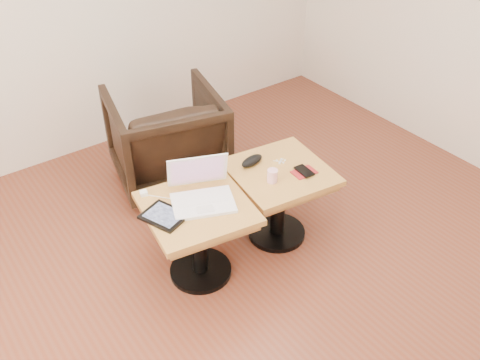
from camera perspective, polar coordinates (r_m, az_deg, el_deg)
room_shell at (r=2.30m, az=3.93°, el=8.56°), size 4.52×4.52×2.71m
side_table_left at (r=3.10m, az=-4.51°, el=-4.65°), size 0.66×0.66×0.53m
side_table_right at (r=3.37m, az=4.17°, el=-0.75°), size 0.65×0.65×0.53m
laptop at (r=3.03m, az=-4.16°, el=-1.31°), size 0.44×0.42×0.24m
tablet at (r=2.95m, az=-8.09°, el=-3.81°), size 0.26×0.28×0.02m
charging_adapter at (r=3.12m, az=-10.24°, el=-1.39°), size 0.05×0.05×0.02m
glasses_case at (r=3.32m, az=1.28°, el=2.07°), size 0.18×0.10×0.05m
striped_cup at (r=3.17m, az=3.47°, el=0.46°), size 0.06×0.06×0.08m
earbuds_tangle at (r=3.36m, az=4.39°, el=2.02°), size 0.07×0.06×0.01m
phone_on_sleeve at (r=3.28m, az=6.86°, el=0.90°), size 0.15×0.13×0.02m
armchair at (r=3.96m, az=-7.86°, el=4.50°), size 0.92×0.94×0.71m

